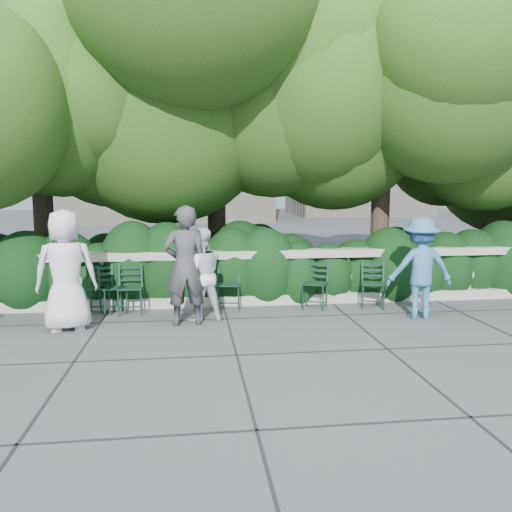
{
  "coord_description": "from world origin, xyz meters",
  "views": [
    {
      "loc": [
        -1.02,
        -7.08,
        2.1
      ],
      "look_at": [
        0.0,
        1.0,
        1.0
      ],
      "focal_mm": 35.0,
      "sensor_mm": 36.0,
      "label": 1
    }
  ],
  "objects": [
    {
      "name": "ground",
      "position": [
        0.0,
        0.0,
        0.0
      ],
      "size": [
        90.0,
        90.0,
        0.0
      ],
      "primitive_type": "plane",
      "color": "#47494E",
      "rests_on": "ground"
    },
    {
      "name": "balustrade",
      "position": [
        0.0,
        1.8,
        0.49
      ],
      "size": [
        12.0,
        0.44,
        1.0
      ],
      "color": "#9E998E",
      "rests_on": "ground"
    },
    {
      "name": "shrub_hedge",
      "position": [
        0.0,
        3.0,
        0.0
      ],
      "size": [
        15.0,
        2.6,
        1.7
      ],
      "primitive_type": null,
      "color": "black",
      "rests_on": "ground"
    },
    {
      "name": "tree_canopy",
      "position": [
        0.69,
        3.19,
        3.96
      ],
      "size": [
        15.04,
        6.52,
        6.78
      ],
      "color": "#3F3023",
      "rests_on": "ground"
    },
    {
      "name": "chair_a",
      "position": [
        -2.33,
        1.26,
        0.0
      ],
      "size": [
        0.59,
        0.61,
        0.84
      ],
      "primitive_type": null,
      "rotation": [
        0.0,
        0.0,
        0.38
      ],
      "color": "black",
      "rests_on": "ground"
    },
    {
      "name": "chair_b",
      "position": [
        -2.09,
        1.19,
        0.0
      ],
      "size": [
        0.46,
        0.5,
        0.84
      ],
      "primitive_type": null,
      "rotation": [
        0.0,
        0.0,
        0.04
      ],
      "color": "black",
      "rests_on": "ground"
    },
    {
      "name": "chair_c",
      "position": [
        -2.6,
        1.28,
        0.0
      ],
      "size": [
        0.45,
        0.48,
        0.84
      ],
      "primitive_type": null,
      "rotation": [
        0.0,
        0.0,
        0.01
      ],
      "color": "black",
      "rests_on": "ground"
    },
    {
      "name": "chair_d",
      "position": [
        -0.45,
        1.28,
        0.0
      ],
      "size": [
        0.49,
        0.52,
        0.84
      ],
      "primitive_type": null,
      "rotation": [
        0.0,
        0.0,
        -0.1
      ],
      "color": "black",
      "rests_on": "ground"
    },
    {
      "name": "chair_e",
      "position": [
        1.02,
        1.2,
        0.0
      ],
      "size": [
        0.61,
        0.62,
        0.84
      ],
      "primitive_type": null,
      "rotation": [
        0.0,
        0.0,
        -0.45
      ],
      "color": "black",
      "rests_on": "ground"
    },
    {
      "name": "chair_f",
      "position": [
        2.08,
        1.1,
        0.0
      ],
      "size": [
        0.56,
        0.59,
        0.84
      ],
      "primitive_type": null,
      "rotation": [
        0.0,
        0.0,
        -0.29
      ],
      "color": "black",
      "rests_on": "ground"
    },
    {
      "name": "person_businessman",
      "position": [
        -2.9,
        0.48,
        0.9
      ],
      "size": [
        0.98,
        0.73,
        1.81
      ],
      "primitive_type": "imported",
      "rotation": [
        0.0,
        0.0,
        3.33
      ],
      "color": "silver",
      "rests_on": "ground"
    },
    {
      "name": "person_woman_grey",
      "position": [
        -1.15,
        0.56,
        0.93
      ],
      "size": [
        0.73,
        0.53,
        1.85
      ],
      "primitive_type": "imported",
      "rotation": [
        0.0,
        0.0,
        3.28
      ],
      "color": "#3A3A3F",
      "rests_on": "ground"
    },
    {
      "name": "person_casual_man",
      "position": [
        -0.92,
        0.77,
        0.75
      ],
      "size": [
        0.83,
        0.71,
        1.49
      ],
      "primitive_type": "imported",
      "rotation": [
        0.0,
        0.0,
        3.35
      ],
      "color": "white",
      "rests_on": "ground"
    },
    {
      "name": "person_older_blue",
      "position": [
        2.63,
        0.52,
        0.83
      ],
      "size": [
        1.11,
        0.69,
        1.65
      ],
      "primitive_type": "imported",
      "rotation": [
        0.0,
        0.0,
        3.06
      ],
      "color": "teal",
      "rests_on": "ground"
    }
  ]
}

